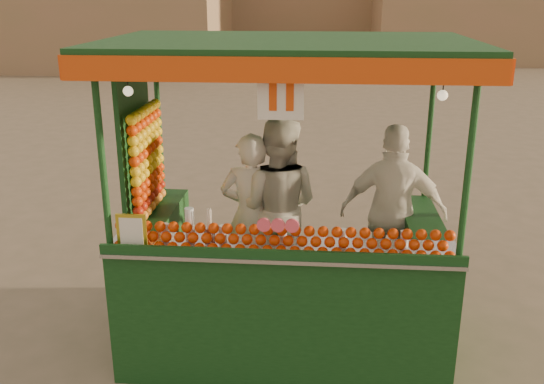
# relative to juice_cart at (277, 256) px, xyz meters

# --- Properties ---
(ground) EXTENTS (90.00, 90.00, 0.00)m
(ground) POSITION_rel_juice_cart_xyz_m (0.26, 0.05, -0.87)
(ground) COLOR brown
(ground) RESTS_ON ground
(building_right) EXTENTS (9.00, 6.00, 5.00)m
(building_right) POSITION_rel_juice_cart_xyz_m (7.26, 24.05, 1.63)
(building_right) COLOR #946D54
(building_right) RESTS_ON ground
(juice_cart) EXTENTS (2.95, 1.91, 2.68)m
(juice_cart) POSITION_rel_juice_cart_xyz_m (0.00, 0.00, 0.00)
(juice_cart) COLOR #0E3513
(juice_cart) RESTS_ON ground
(vendor_left) EXTENTS (0.58, 0.39, 1.55)m
(vendor_left) POSITION_rel_juice_cart_xyz_m (-0.26, 0.39, 0.21)
(vendor_left) COLOR white
(vendor_left) RESTS_ON ground
(vendor_middle) EXTENTS (0.90, 0.75, 1.68)m
(vendor_middle) POSITION_rel_juice_cart_xyz_m (-0.03, 0.45, 0.28)
(vendor_middle) COLOR beige
(vendor_middle) RESTS_ON ground
(vendor_right) EXTENTS (1.00, 0.51, 1.64)m
(vendor_right) POSITION_rel_juice_cart_xyz_m (1.03, 0.44, 0.26)
(vendor_right) COLOR white
(vendor_right) RESTS_ON ground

